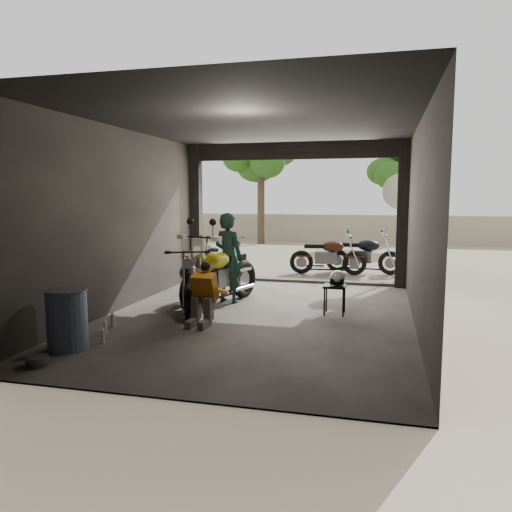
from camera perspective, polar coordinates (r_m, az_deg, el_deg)
The scene contains 16 objects.
ground at distance 8.39m, azimuth 0.25°, elevation -7.06°, with size 80.00×80.00×0.00m, color #7A6D56.
garage at distance 8.70m, azimuth 1.13°, elevation 1.99°, with size 7.00×7.13×3.20m.
boundary_wall at distance 22.03m, azimuth 9.12°, elevation 3.14°, with size 18.00×0.30×1.20m, color gray.
tree_left at distance 21.08m, azimuth 0.58°, elevation 12.27°, with size 2.20×2.20×5.60m.
tree_right at distance 21.96m, azimuth 16.70°, elevation 10.65°, with size 2.20×2.20×5.00m.
main_bike at distance 9.22m, azimuth -4.04°, elevation -1.51°, with size 0.83×2.03×1.35m, color beige, non-canonical shape.
left_bike at distance 8.78m, azimuth -7.69°, elevation -2.72°, with size 0.69×1.67×1.13m, color black, non-canonical shape.
outside_bike_a at distance 12.70m, azimuth -3.83°, elevation 0.02°, with size 0.61×1.49×1.01m, color black, non-canonical shape.
outside_bike_b at distance 12.93m, azimuth 8.22°, elevation 0.42°, with size 0.70×1.71×1.16m, color #3C1B0E, non-canonical shape.
outside_bike_c at distance 13.26m, azimuth 12.18°, elevation 0.54°, with size 0.71×1.74×1.17m, color black, non-canonical shape.
rider at distance 9.40m, azimuth -3.16°, elevation -0.24°, with size 0.62×0.41×1.71m, color #162C26.
mechanic at distance 7.79m, azimuth -6.17°, elevation -4.58°, with size 0.49×0.66×0.96m, color orange, non-canonical shape.
stool at distance 8.58m, azimuth 8.99°, elevation -3.79°, with size 0.37×0.37×0.52m.
helmet at distance 8.59m, azimuth 9.30°, elevation -2.45°, with size 0.26×0.27×0.25m, color white.
oil_drum at distance 7.03m, azimuth -20.79°, elevation -6.90°, with size 0.52×0.52×0.81m, color #41526D.
sign_post at distance 12.28m, azimuth 16.17°, elevation 5.29°, with size 0.85×0.08×2.55m.
Camera 1 is at (1.97, -7.89, 2.03)m, focal length 35.00 mm.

